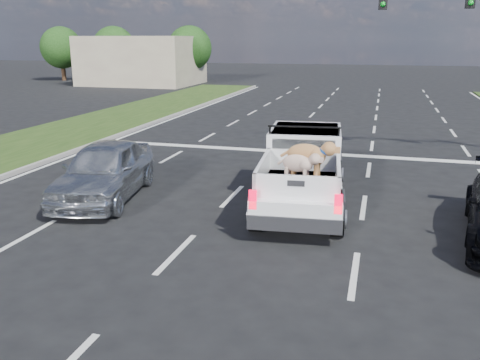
# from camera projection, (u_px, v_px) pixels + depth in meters

# --- Properties ---
(ground) EXTENTS (160.00, 160.00, 0.00)m
(ground) POSITION_uv_depth(u_px,v_px,m) (261.00, 264.00, 9.71)
(ground) COLOR black
(ground) RESTS_ON ground
(road_markings) EXTENTS (17.75, 60.00, 0.01)m
(road_markings) POSITION_uv_depth(u_px,v_px,m) (309.00, 177.00, 15.80)
(road_markings) COLOR silver
(road_markings) RESTS_ON ground
(curb_left) EXTENTS (0.15, 60.00, 0.14)m
(curb_left) POSITION_uv_depth(u_px,v_px,m) (47.00, 161.00, 17.60)
(curb_left) COLOR gray
(curb_left) RESTS_ON ground
(building_left) EXTENTS (10.00, 8.00, 4.40)m
(building_left) POSITION_uv_depth(u_px,v_px,m) (142.00, 60.00, 47.70)
(building_left) COLOR #B5A98A
(building_left) RESTS_ON ground
(tree_far_a) EXTENTS (4.20, 4.20, 5.40)m
(tree_far_a) POSITION_uv_depth(u_px,v_px,m) (61.00, 48.00, 51.85)
(tree_far_a) COLOR #332114
(tree_far_a) RESTS_ON ground
(tree_far_b) EXTENTS (4.20, 4.20, 5.40)m
(tree_far_b) POSITION_uv_depth(u_px,v_px,m) (114.00, 48.00, 50.30)
(tree_far_b) COLOR #332114
(tree_far_b) RESTS_ON ground
(tree_far_c) EXTENTS (4.20, 4.20, 5.40)m
(tree_far_c) POSITION_uv_depth(u_px,v_px,m) (190.00, 48.00, 48.23)
(tree_far_c) COLOR #332114
(tree_far_c) RESTS_ON ground
(pickup_truck) EXTENTS (2.49, 5.61, 2.04)m
(pickup_truck) POSITION_uv_depth(u_px,v_px,m) (303.00, 168.00, 13.02)
(pickup_truck) COLOR black
(pickup_truck) RESTS_ON ground
(silver_sedan) EXTENTS (2.56, 4.75, 1.54)m
(silver_sedan) POSITION_uv_depth(u_px,v_px,m) (105.00, 170.00, 13.54)
(silver_sedan) COLOR silver
(silver_sedan) RESTS_ON ground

